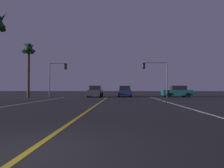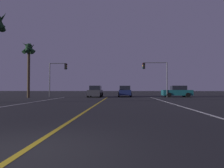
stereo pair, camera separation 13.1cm
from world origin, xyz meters
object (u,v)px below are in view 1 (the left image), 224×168
at_px(car_ahead_far, 125,91).
at_px(palm_tree_left_mid, 29,53).
at_px(traffic_light_near_left, 58,72).
at_px(traffic_light_near_right, 155,71).
at_px(car_crossing_side, 177,92).
at_px(car_oncoming, 95,92).
at_px(street_lamp_right_near, 224,27).

xyz_separation_m(car_ahead_far, palm_tree_left_mid, (-13.36, -4.32, 5.43)).
bearing_deg(traffic_light_near_left, car_ahead_far, 11.45).
bearing_deg(palm_tree_left_mid, traffic_light_near_right, 7.44).
bearing_deg(traffic_light_near_right, car_ahead_far, -24.94).
bearing_deg(traffic_light_near_right, car_crossing_side, -165.34).
distance_m(traffic_light_near_left, palm_tree_left_mid, 4.83).
relative_size(car_ahead_far, car_crossing_side, 1.00).
distance_m(car_crossing_side, car_oncoming, 12.20).
xyz_separation_m(car_ahead_far, car_crossing_side, (7.78, -1.11, 0.00)).
distance_m(car_ahead_far, traffic_light_near_right, 5.64).
relative_size(car_ahead_far, car_oncoming, 1.00).
distance_m(car_crossing_side, traffic_light_near_left, 17.97).
relative_size(traffic_light_near_right, palm_tree_left_mid, 0.65).
distance_m(car_oncoming, traffic_light_near_right, 9.25).
bearing_deg(car_crossing_side, traffic_light_near_right, 14.66).
bearing_deg(car_ahead_far, car_crossing_side, -98.10).
bearing_deg(car_oncoming, street_lamp_right_near, 29.71).
bearing_deg(street_lamp_right_near, car_crossing_side, -96.89).
bearing_deg(car_oncoming, car_ahead_far, 109.69).
bearing_deg(traffic_light_near_left, traffic_light_near_right, -0.00).
bearing_deg(street_lamp_right_near, palm_tree_left_mid, -38.00).
height_order(car_ahead_far, palm_tree_left_mid, palm_tree_left_mid).
relative_size(car_crossing_side, palm_tree_left_mid, 0.55).
distance_m(car_crossing_side, traffic_light_near_right, 4.67).
bearing_deg(car_oncoming, car_crossing_side, 92.23).
bearing_deg(car_crossing_side, car_ahead_far, -8.10).
distance_m(traffic_light_near_right, palm_tree_left_mid, 18.00).
distance_m(traffic_light_near_left, street_lamp_right_near, 23.14).
height_order(car_ahead_far, street_lamp_right_near, street_lamp_right_near).
bearing_deg(traffic_light_near_left, car_oncoming, 4.45).
distance_m(car_ahead_far, car_crossing_side, 7.86).
relative_size(car_ahead_far, traffic_light_near_left, 0.85).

